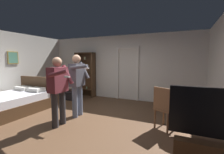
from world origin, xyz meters
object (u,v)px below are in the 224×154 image
object	(u,v)px
suitcase_dark	(69,96)
suitcase_small	(74,94)
side_table	(188,113)
laptop	(186,101)
bookshelf	(86,73)
tv_flatscreen	(213,151)
person_striped_shirt	(77,81)
wooden_chair	(164,106)
bottle_on_table	(197,99)
bed	(14,102)
person_blue_shirt	(58,86)

from	to	relation	value
suitcase_dark	suitcase_small	bearing A→B (deg)	70.63
side_table	suitcase_dark	distance (m)	4.57
laptop	suitcase_dark	distance (m)	4.56
bookshelf	tv_flatscreen	distance (m)	5.62
tv_flatscreen	person_striped_shirt	size ratio (longest dim) A/B	0.71
wooden_chair	suitcase_small	bearing A→B (deg)	157.38
bottle_on_table	bookshelf	bearing A→B (deg)	151.15
bed	side_table	world-z (taller)	bed
side_table	suitcase_dark	world-z (taller)	side_table
person_striped_shirt	wooden_chair	bearing A→B (deg)	2.21
person_blue_shirt	tv_flatscreen	bearing A→B (deg)	-8.21
bed	tv_flatscreen	distance (m)	5.19
laptop	wooden_chair	bearing A→B (deg)	167.31
bed	person_blue_shirt	bearing A→B (deg)	-5.82
bed	bottle_on_table	xyz separation A→B (m)	(5.00, 0.48, 0.50)
side_table	bookshelf	bearing A→B (deg)	151.18
person_striped_shirt	suitcase_dark	distance (m)	2.23
bed	side_table	xyz separation A→B (m)	(4.86, 0.56, 0.17)
person_striped_shirt	suitcase_small	bearing A→B (deg)	130.74
tv_flatscreen	suitcase_dark	xyz separation A→B (m)	(-4.64, 2.59, -0.21)
bottle_on_table	person_striped_shirt	size ratio (longest dim) A/B	0.15
laptop	person_striped_shirt	distance (m)	2.80
bookshelf	bottle_on_table	size ratio (longest dim) A/B	7.48
bed	suitcase_small	xyz separation A→B (m)	(0.59, 2.19, -0.12)
person_blue_shirt	person_striped_shirt	size ratio (longest dim) A/B	0.95
bed	wooden_chair	size ratio (longest dim) A/B	1.93
bed	tv_flatscreen	bearing A→B (deg)	-7.28
bed	person_striped_shirt	bearing A→B (deg)	14.69
bed	laptop	world-z (taller)	bed
suitcase_dark	side_table	bearing A→B (deg)	-19.52
suitcase_dark	suitcase_small	world-z (taller)	suitcase_small
tv_flatscreen	bottle_on_table	distance (m)	1.23
laptop	person_striped_shirt	size ratio (longest dim) A/B	0.24
bed	laptop	bearing A→B (deg)	6.16
tv_flatscreen	person_blue_shirt	xyz separation A→B (m)	(-3.13, 0.45, 0.60)
bottle_on_table	person_striped_shirt	distance (m)	2.98
side_table	person_blue_shirt	world-z (taller)	person_blue_shirt
suitcase_dark	bookshelf	bearing A→B (deg)	71.41
wooden_chair	suitcase_dark	xyz separation A→B (m)	(-3.85, 1.31, -0.39)
side_table	person_blue_shirt	xyz separation A→B (m)	(-2.84, -0.77, 0.50)
bookshelf	person_striped_shirt	distance (m)	2.60
person_striped_shirt	bed	bearing A→B (deg)	-165.31
suitcase_small	bookshelf	bearing A→B (deg)	75.52
bookshelf	person_blue_shirt	size ratio (longest dim) A/B	1.15
bookshelf	person_blue_shirt	distance (m)	3.26
side_table	laptop	size ratio (longest dim) A/B	1.67
wooden_chair	suitcase_dark	bearing A→B (deg)	161.15
tv_flatscreen	person_striped_shirt	xyz separation A→B (m)	(-3.13, 1.19, 0.65)
bookshelf	wooden_chair	bearing A→B (deg)	-31.35
bed	laptop	xyz separation A→B (m)	(4.81, 0.52, 0.45)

